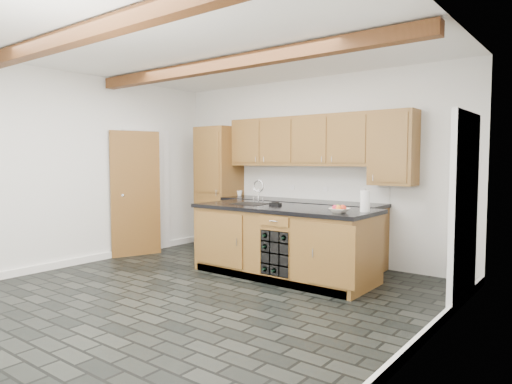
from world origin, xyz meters
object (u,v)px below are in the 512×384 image
fruit_bowl (339,210)px  paper_towel (365,201)px  island (283,242)px  kitchen_scale (275,204)px

fruit_bowl → paper_towel: paper_towel is taller
island → paper_towel: (1.11, 0.06, 0.59)m
kitchen_scale → paper_towel: bearing=-1.4°
fruit_bowl → paper_towel: (0.20, 0.26, 0.10)m
kitchen_scale → fruit_bowl: (1.08, -0.26, 0.00)m
kitchen_scale → paper_towel: size_ratio=0.63×
island → fruit_bowl: fruit_bowl is taller
island → fruit_bowl: bearing=-12.1°
island → kitchen_scale: kitchen_scale is taller
island → paper_towel: paper_towel is taller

